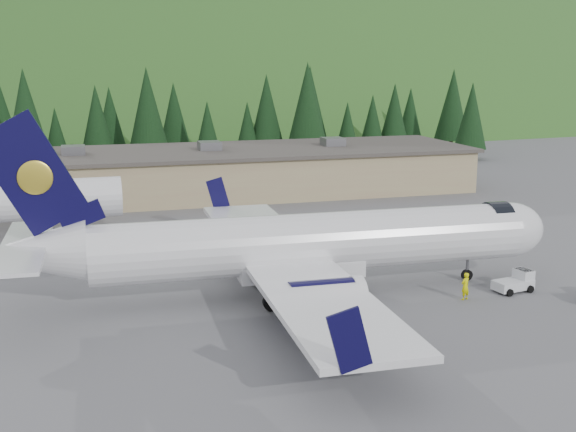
{
  "coord_description": "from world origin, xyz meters",
  "views": [
    {
      "loc": [
        -14.53,
        -43.59,
        15.16
      ],
      "look_at": [
        0.0,
        6.0,
        4.0
      ],
      "focal_mm": 45.0,
      "sensor_mm": 36.0,
      "label": 1
    }
  ],
  "objects_px": {
    "baggage_tug_a": "(516,282)",
    "ramp_worker": "(465,286)",
    "terminal_building": "(166,173)",
    "airliner": "(298,246)"
  },
  "relations": [
    {
      "from": "terminal_building",
      "to": "ramp_worker",
      "type": "xyz_separation_m",
      "value": [
        13.99,
        -42.09,
        -1.72
      ]
    },
    {
      "from": "baggage_tug_a",
      "to": "terminal_building",
      "type": "xyz_separation_m",
      "value": [
        -18.18,
        41.46,
        1.99
      ]
    },
    {
      "from": "baggage_tug_a",
      "to": "ramp_worker",
      "type": "xyz_separation_m",
      "value": [
        -4.19,
        -0.63,
        0.27
      ]
    },
    {
      "from": "airliner",
      "to": "terminal_building",
      "type": "xyz_separation_m",
      "value": [
        -3.91,
        37.96,
        -0.7
      ]
    },
    {
      "from": "ramp_worker",
      "to": "baggage_tug_a",
      "type": "bearing_deg",
      "value": 169.0
    },
    {
      "from": "baggage_tug_a",
      "to": "terminal_building",
      "type": "relative_size",
      "value": 0.04
    },
    {
      "from": "baggage_tug_a",
      "to": "ramp_worker",
      "type": "distance_m",
      "value": 4.25
    },
    {
      "from": "baggage_tug_a",
      "to": "terminal_building",
      "type": "height_order",
      "value": "terminal_building"
    },
    {
      "from": "baggage_tug_a",
      "to": "ramp_worker",
      "type": "height_order",
      "value": "ramp_worker"
    },
    {
      "from": "airliner",
      "to": "baggage_tug_a",
      "type": "distance_m",
      "value": 14.93
    }
  ]
}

